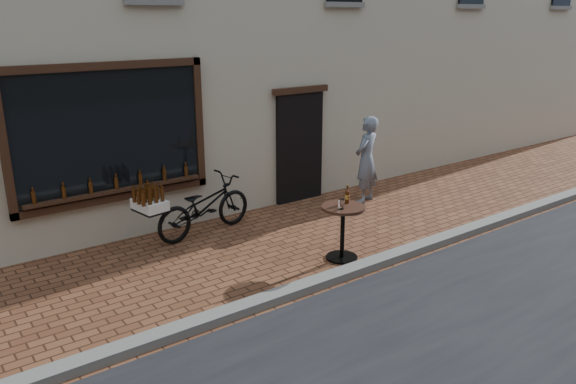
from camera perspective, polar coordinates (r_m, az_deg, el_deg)
ground at (r=8.04m, az=5.33°, el=-9.55°), size 90.00×90.00×0.00m
kerb at (r=8.15m, az=4.41°, el=-8.67°), size 90.00×0.25×0.12m
cargo_bicycle at (r=9.77m, az=-8.70°, el=-1.41°), size 2.30×0.97×1.07m
bistro_table at (r=8.69m, az=5.60°, el=-2.97°), size 0.68×0.68×1.16m
pedestrian at (r=11.39m, az=7.97°, el=3.27°), size 0.75×0.62×1.76m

